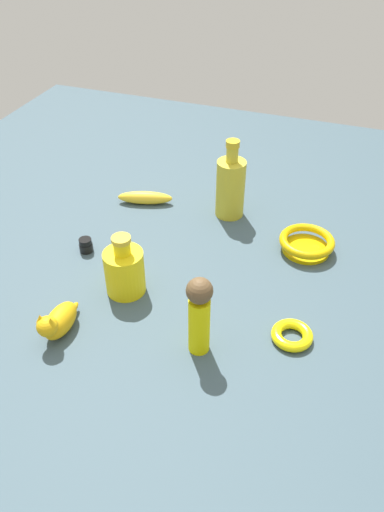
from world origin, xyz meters
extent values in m
plane|color=#384C56|center=(0.00, 0.00, 0.00)|extent=(2.00, 2.00, 0.00)
cylinder|color=yellow|center=(-0.12, -0.12, 0.05)|extent=(0.09, 0.09, 0.11)
cylinder|color=yellow|center=(-0.12, -0.12, 0.13)|extent=(0.04, 0.04, 0.03)
cylinder|color=gold|center=(-0.12, -0.12, 0.15)|extent=(0.04, 0.04, 0.01)
cylinder|color=gold|center=(0.02, 0.27, 0.08)|extent=(0.08, 0.08, 0.17)
cylinder|color=gold|center=(0.02, 0.27, 0.19)|extent=(0.03, 0.03, 0.04)
cylinder|color=gold|center=(0.02, 0.27, 0.22)|extent=(0.04, 0.04, 0.02)
torus|color=yellow|center=(0.28, -0.14, 0.01)|extent=(0.09, 0.09, 0.02)
cylinder|color=black|center=(-0.28, -0.02, 0.01)|extent=(0.04, 0.04, 0.02)
cylinder|color=gold|center=(-0.28, -0.02, 0.02)|extent=(0.03, 0.03, 0.00)
cylinder|color=black|center=(-0.28, -0.02, 0.03)|extent=(0.03, 0.03, 0.01)
cylinder|color=#D3B005|center=(0.25, 0.17, 0.01)|extent=(0.12, 0.12, 0.01)
torus|color=#C7A006|center=(0.25, 0.17, 0.03)|extent=(0.14, 0.14, 0.02)
ellipsoid|color=gold|center=(-0.20, -0.28, 0.03)|extent=(0.05, 0.11, 0.06)
sphere|color=gold|center=(-0.20, -0.33, 0.06)|extent=(0.04, 0.04, 0.04)
cone|color=gold|center=(-0.18, -0.33, 0.07)|extent=(0.02, 0.02, 0.02)
cone|color=gold|center=(-0.21, -0.33, 0.07)|extent=(0.02, 0.02, 0.02)
ellipsoid|color=gold|center=(-0.20, -0.24, 0.02)|extent=(0.02, 0.05, 0.02)
ellipsoid|color=yellow|center=(-0.23, 0.24, 0.02)|extent=(0.16, 0.08, 0.04)
cylinder|color=yellow|center=(0.10, -0.23, 0.07)|extent=(0.05, 0.05, 0.14)
sphere|color=brown|center=(0.10, -0.23, 0.16)|extent=(0.05, 0.05, 0.05)
camera|label=1|loc=(0.32, -0.90, 0.81)|focal=35.49mm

